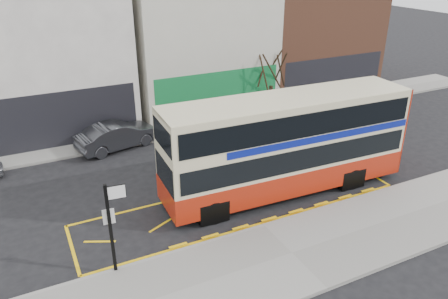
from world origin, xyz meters
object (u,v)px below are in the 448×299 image
double_decker_bus (287,143)px  car_grey (118,135)px  street_tree_right (272,60)px  car_white (321,103)px  bus_stop_post (111,221)px

double_decker_bus → car_grey: (-5.62, 7.93, -1.59)m
double_decker_bus → street_tree_right: size_ratio=2.10×
double_decker_bus → car_grey: bearing=127.6°
double_decker_bus → car_grey: size_ratio=2.48×
street_tree_right → double_decker_bus: bearing=-117.9°
car_grey → street_tree_right: (10.24, 0.80, 2.89)m
car_white → street_tree_right: street_tree_right is taller
car_grey → car_white: size_ratio=1.06×
double_decker_bus → bus_stop_post: 8.46m
car_grey → double_decker_bus: bearing=-158.0°
bus_stop_post → car_grey: (2.56, 10.12, -1.36)m
bus_stop_post → street_tree_right: 16.89m
double_decker_bus → car_white: (7.99, 7.72, -1.71)m
bus_stop_post → car_white: size_ratio=0.77×
car_white → street_tree_right: size_ratio=0.80×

